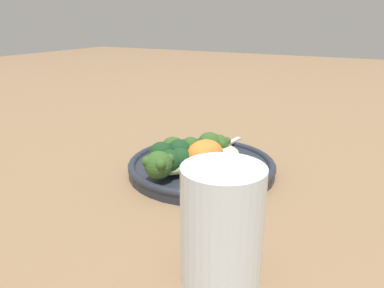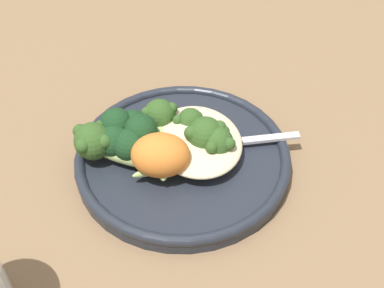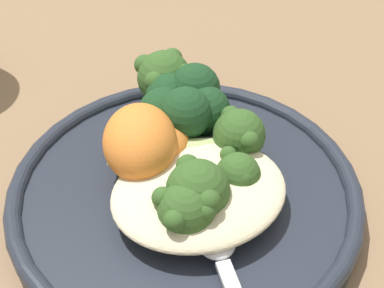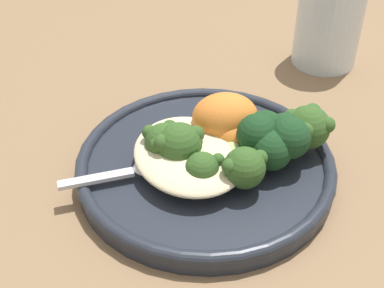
# 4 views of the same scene
# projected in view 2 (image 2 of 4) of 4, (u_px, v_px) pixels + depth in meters

# --- Properties ---
(ground_plane) EXTENTS (4.00, 4.00, 0.00)m
(ground_plane) POSITION_uv_depth(u_px,v_px,m) (201.00, 171.00, 0.59)
(ground_plane) COLOR #846647
(plate) EXTENTS (0.24, 0.24, 0.02)m
(plate) POSITION_uv_depth(u_px,v_px,m) (183.00, 158.00, 0.59)
(plate) COLOR #232833
(plate) RESTS_ON ground_plane
(quinoa_mound) EXTENTS (0.11, 0.10, 0.02)m
(quinoa_mound) POSITION_uv_depth(u_px,v_px,m) (196.00, 141.00, 0.58)
(quinoa_mound) COLOR beige
(quinoa_mound) RESTS_ON plate
(broccoli_stalk_0) EXTENTS (0.04, 0.11, 0.04)m
(broccoli_stalk_0) POSITION_uv_depth(u_px,v_px,m) (208.00, 147.00, 0.57)
(broccoli_stalk_0) COLOR #ADC675
(broccoli_stalk_0) RESTS_ON plate
(broccoli_stalk_1) EXTENTS (0.06, 0.10, 0.04)m
(broccoli_stalk_1) POSITION_uv_depth(u_px,v_px,m) (199.00, 140.00, 0.57)
(broccoli_stalk_1) COLOR #ADC675
(broccoli_stalk_1) RESTS_ON plate
(broccoli_stalk_2) EXTENTS (0.08, 0.07, 0.03)m
(broccoli_stalk_2) POSITION_uv_depth(u_px,v_px,m) (184.00, 129.00, 0.59)
(broccoli_stalk_2) COLOR #ADC675
(broccoli_stalk_2) RESTS_ON plate
(broccoli_stalk_3) EXTENTS (0.11, 0.05, 0.04)m
(broccoli_stalk_3) POSITION_uv_depth(u_px,v_px,m) (160.00, 127.00, 0.59)
(broccoli_stalk_3) COLOR #ADC675
(broccoli_stalk_3) RESTS_ON plate
(broccoli_stalk_4) EXTENTS (0.08, 0.04, 0.03)m
(broccoli_stalk_4) POSITION_uv_depth(u_px,v_px,m) (137.00, 138.00, 0.58)
(broccoli_stalk_4) COLOR #ADC675
(broccoli_stalk_4) RESTS_ON plate
(broccoli_stalk_5) EXTENTS (0.08, 0.10, 0.04)m
(broccoli_stalk_5) POSITION_uv_depth(u_px,v_px,m) (102.00, 144.00, 0.57)
(broccoli_stalk_5) COLOR #ADC675
(broccoli_stalk_5) RESTS_ON plate
(sweet_potato_chunk_0) EXTENTS (0.07, 0.06, 0.03)m
(sweet_potato_chunk_0) POSITION_uv_depth(u_px,v_px,m) (158.00, 159.00, 0.55)
(sweet_potato_chunk_0) COLOR orange
(sweet_potato_chunk_0) RESTS_ON plate
(sweet_potato_chunk_1) EXTENTS (0.07, 0.07, 0.05)m
(sweet_potato_chunk_1) POSITION_uv_depth(u_px,v_px,m) (161.00, 155.00, 0.55)
(sweet_potato_chunk_1) COLOR orange
(sweet_potato_chunk_1) RESTS_ON plate
(sweet_potato_chunk_2) EXTENTS (0.06, 0.05, 0.03)m
(sweet_potato_chunk_2) POSITION_uv_depth(u_px,v_px,m) (156.00, 153.00, 0.56)
(sweet_potato_chunk_2) COLOR orange
(sweet_potato_chunk_2) RESTS_ON plate
(kale_tuft) EXTENTS (0.06, 0.07, 0.04)m
(kale_tuft) POSITION_uv_depth(u_px,v_px,m) (127.00, 133.00, 0.57)
(kale_tuft) COLOR #193D1E
(kale_tuft) RESTS_ON plate
(spoon) EXTENTS (0.03, 0.10, 0.01)m
(spoon) POSITION_uv_depth(u_px,v_px,m) (236.00, 140.00, 0.59)
(spoon) COLOR silver
(spoon) RESTS_ON plate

